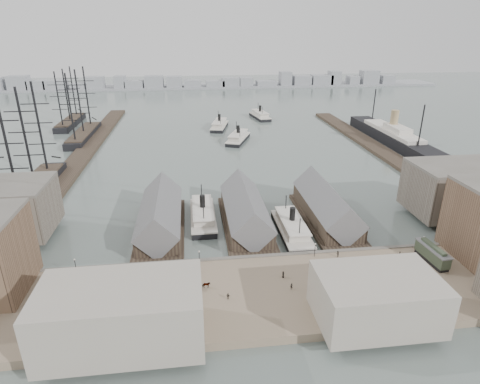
{
  "coord_description": "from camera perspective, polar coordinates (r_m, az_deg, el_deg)",
  "views": [
    {
      "loc": [
        -15.7,
        -94.63,
        57.41
      ],
      "look_at": [
        0.0,
        30.0,
        6.0
      ],
      "focal_mm": 30.0,
      "sensor_mm": 36.0,
      "label": 1
    }
  ],
  "objects": [
    {
      "name": "ground",
      "position": [
        111.79,
        1.94,
        -8.66
      ],
      "size": [
        900.0,
        900.0,
        0.0
      ],
      "primitive_type": "plane",
      "color": "#515E59",
      "rests_on": "ground"
    },
    {
      "name": "quay",
      "position": [
        94.86,
        3.9,
        -14.29
      ],
      "size": [
        180.0,
        30.0,
        2.0
      ],
      "primitive_type": "cube",
      "color": "#796651",
      "rests_on": "ground"
    },
    {
      "name": "seawall",
      "position": [
        106.81,
        2.39,
        -9.55
      ],
      "size": [
        180.0,
        1.2,
        2.3
      ],
      "primitive_type": "cube",
      "color": "#59544C",
      "rests_on": "ground"
    },
    {
      "name": "west_wharf",
      "position": [
        209.33,
        -21.44,
        5.01
      ],
      "size": [
        10.0,
        220.0,
        1.6
      ],
      "primitive_type": "cube",
      "color": "#2D231C",
      "rests_on": "ground"
    },
    {
      "name": "east_wharf",
      "position": [
        214.64,
        19.1,
        5.73
      ],
      "size": [
        10.0,
        180.0,
        1.6
      ],
      "primitive_type": "cube",
      "color": "#2D231C",
      "rests_on": "ground"
    },
    {
      "name": "ferry_shed_west",
      "position": [
        123.79,
        -11.27,
        -3.44
      ],
      "size": [
        14.0,
        42.0,
        12.6
      ],
      "color": "#2D231C",
      "rests_on": "ground"
    },
    {
      "name": "ferry_shed_center",
      "position": [
        124.36,
        0.76,
        -2.85
      ],
      "size": [
        14.0,
        42.0,
        12.6
      ],
      "color": "#2D231C",
      "rests_on": "ground"
    },
    {
      "name": "ferry_shed_east",
      "position": [
        130.22,
        12.17,
        -2.18
      ],
      "size": [
        14.0,
        42.0,
        12.6
      ],
      "color": "#2D231C",
      "rests_on": "ground"
    },
    {
      "name": "warehouse_west_back",
      "position": [
        134.08,
        -30.47,
        -2.16
      ],
      "size": [
        26.0,
        20.0,
        14.0
      ],
      "primitive_type": "cube",
      "color": "#60564C",
      "rests_on": "west_land"
    },
    {
      "name": "warehouse_east_back",
      "position": [
        146.01,
        28.35,
        0.32
      ],
      "size": [
        28.0,
        20.0,
        15.0
      ],
      "primitive_type": "cube",
      "color": "#60564C",
      "rests_on": "east_land"
    },
    {
      "name": "street_bldg_center",
      "position": [
        87.97,
        18.87,
        -14.1
      ],
      "size": [
        24.0,
        16.0,
        10.0
      ],
      "primitive_type": "cube",
      "color": "gray",
      "rests_on": "quay"
    },
    {
      "name": "street_bldg_west",
      "position": [
        81.04,
        -16.45,
        -16.39
      ],
      "size": [
        30.0,
        16.0,
        12.0
      ],
      "primitive_type": "cube",
      "color": "gray",
      "rests_on": "quay"
    },
    {
      "name": "lamp_post_far_w",
      "position": [
        106.37,
        -22.41,
        -9.32
      ],
      "size": [
        0.44,
        0.44,
        3.92
      ],
      "color": "black",
      "rests_on": "quay"
    },
    {
      "name": "lamp_post_near_w",
      "position": [
        102.26,
        -5.83,
        -8.89
      ],
      "size": [
        0.44,
        0.44,
        3.92
      ],
      "color": "black",
      "rests_on": "quay"
    },
    {
      "name": "lamp_post_near_e",
      "position": [
        106.76,
        10.63,
        -7.74
      ],
      "size": [
        0.44,
        0.44,
        3.92
      ],
      "color": "black",
      "rests_on": "quay"
    },
    {
      "name": "lamp_post_far_e",
      "position": [
        118.91,
        24.63,
        -6.26
      ],
      "size": [
        0.44,
        0.44,
        3.92
      ],
      "color": "black",
      "rests_on": "quay"
    },
    {
      "name": "far_shore",
      "position": [
        432.31,
        -5.51,
        15.05
      ],
      "size": [
        500.0,
        40.0,
        15.72
      ],
      "color": "gray",
      "rests_on": "ground"
    },
    {
      "name": "ferry_docked_west",
      "position": [
        129.07,
        -5.3,
        -3.18
      ],
      "size": [
        7.78,
        25.94,
        9.26
      ],
      "color": "black",
      "rests_on": "ground"
    },
    {
      "name": "ferry_docked_east",
      "position": [
        121.25,
        7.36,
        -5.05
      ],
      "size": [
        7.72,
        25.74,
        9.19
      ],
      "color": "black",
      "rests_on": "ground"
    },
    {
      "name": "ferry_open_near",
      "position": [
        220.62,
        -0.28,
        7.76
      ],
      "size": [
        16.7,
        27.24,
        9.35
      ],
      "rotation": [
        0.0,
        0.0,
        -0.37
      ],
      "color": "black",
      "rests_on": "ground"
    },
    {
      "name": "ferry_open_mid",
      "position": [
        250.71,
        -2.94,
        9.5
      ],
      "size": [
        13.53,
        27.2,
        9.32
      ],
      "rotation": [
        0.0,
        0.0,
        -0.23
      ],
      "color": "black",
      "rests_on": "ground"
    },
    {
      "name": "ferry_open_far",
      "position": [
        280.15,
        2.86,
        10.86
      ],
      "size": [
        11.83,
        26.96,
        9.3
      ],
      "rotation": [
        0.0,
        0.0,
        0.16
      ],
      "color": "black",
      "rests_on": "ground"
    },
    {
      "name": "sailing_ship_near",
      "position": [
        161.71,
        -27.96,
        -0.17
      ],
      "size": [
        9.5,
        65.41,
        39.04
      ],
      "color": "black",
      "rests_on": "ground"
    },
    {
      "name": "sailing_ship_mid",
      "position": [
        243.2,
        -21.32,
        7.74
      ],
      "size": [
        9.09,
        52.49,
        37.35
      ],
      "color": "black",
      "rests_on": "ground"
    },
    {
      "name": "sailing_ship_far",
      "position": [
        280.69,
        -22.98,
        9.24
      ],
      "size": [
        8.45,
        46.95,
        34.74
      ],
      "color": "black",
      "rests_on": "ground"
    },
    {
      "name": "ocean_steamer",
      "position": [
        232.66,
        20.81,
        7.48
      ],
      "size": [
        11.98,
        87.58,
        17.52
      ],
      "color": "black",
      "rests_on": "ground"
    },
    {
      "name": "tram",
      "position": [
        114.22,
        25.66,
        -8.01
      ],
      "size": [
        3.74,
        11.51,
        4.03
      ],
      "rotation": [
        0.0,
        0.0,
        0.07
      ],
      "color": "black",
      "rests_on": "quay"
    },
    {
      "name": "horse_cart_left",
      "position": [
        95.71,
        -14.97,
        -13.42
      ],
      "size": [
        4.69,
        3.32,
        1.5
      ],
      "rotation": [
        0.0,
        0.0,
        1.09
      ],
      "color": "black",
      "rests_on": "quay"
    },
    {
      "name": "horse_cart_center",
      "position": [
        94.69,
        -5.35,
        -13.08
      ],
      "size": [
        4.85,
        1.58,
        1.55
      ],
      "rotation": [
        0.0,
        0.0,
        1.54
      ],
      "color": "black",
      "rests_on": "quay"
    },
    {
      "name": "horse_cart_right",
      "position": [
        98.97,
        15.33,
        -12.14
      ],
      "size": [
        4.74,
        2.17,
        1.58
      ],
      "rotation": [
        0.0,
        0.0,
        1.71
      ],
      "color": "black",
      "rests_on": "quay"
    },
    {
      "name": "pedestrian_0",
      "position": [
        106.32,
        -25.55,
        -11.05
      ],
      "size": [
        0.81,
        0.79,
        1.79
      ],
      "primitive_type": "imported",
      "rotation": [
        0.0,
        0.0,
        3.83
      ],
      "color": "black",
      "rests_on": "quay"
    },
    {
      "name": "pedestrian_1",
      "position": [
        93.46,
        -17.9,
        -14.69
      ],
      "size": [
        1.05,
        1.1,
        1.79
      ],
      "primitive_type": "imported",
      "rotation": [
        0.0,
        0.0,
        4.11
      ],
      "color": "black",
      "rests_on": "quay"
    },
    {
      "name": "pedestrian_2",
      "position": [
        100.7,
        -6.34,
        -10.71
      ],
      "size": [
        1.26,
        1.04,
        1.69
      ],
      "primitive_type": "imported",
      "rotation": [
        0.0,
        0.0,
        0.44
      ],
      "color": "black",
      "rests_on": "quay"
    },
    {
      "name": "pedestrian_3",
      "position": [
        91.11,
        -1.7,
        -14.6
      ],
      "size": [
        0.99,
        0.67,
        1.56
      ],
      "primitive_type": "imported",
      "rotation": [
        0.0,
        0.0,
        2.79
      ],
      "color": "black",
      "rests_on": "quay"
    },
    {
      "name": "pedestrian_4",
      "position": [
        98.34,
        6.15,
        -11.58
      ],
      "size": [
        0.6,
        0.87,
        1.71
      ],
      "primitive_type": "imported",
      "rotation": [
        0.0,
        0.0,
        1.5
      ],
      "color": "black",
      "rests_on": "quay"
    },
    {
      "name": "pedestrian_5",
      "position": [
        94.73,
        7.35,
        -13.16
      ],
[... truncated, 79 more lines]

